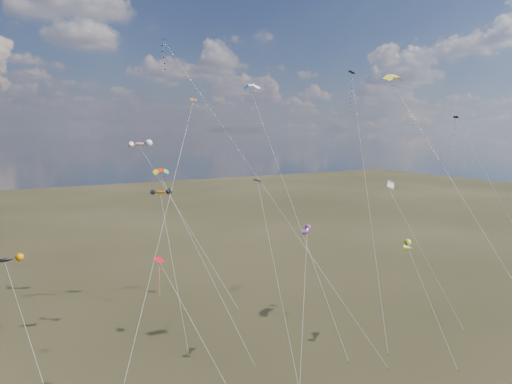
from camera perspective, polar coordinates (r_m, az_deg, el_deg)
diamond_black_high at (r=70.19m, az=12.04°, el=10.72°), size 8.77×17.71×35.24m
diamond_navy_tall at (r=64.48m, az=-9.29°, el=13.73°), size 15.79×29.27×39.08m
diamond_black_mid at (r=54.11m, az=1.34°, el=-4.32°), size 3.72×14.62×20.41m
diamond_red_low at (r=46.63m, az=-11.45°, el=-11.18°), size 5.43×10.67×13.98m
diamond_navy_right at (r=70.11m, az=24.11°, el=4.90°), size 8.49×13.80×28.40m
diamond_orange_center at (r=48.78m, az=-10.76°, el=-0.68°), size 17.03×21.16×30.29m
parafoil_yellow at (r=57.17m, az=16.97°, el=13.57°), size 5.05×23.66×33.37m
parafoil_blue_white at (r=70.18m, az=-0.50°, el=13.04°), size 2.72×24.98×33.73m
parafoil_striped at (r=65.43m, az=16.55°, el=1.16°), size 7.05×10.49×20.09m
parafoil_tricolor at (r=58.97m, az=-11.71°, el=2.53°), size 6.72×15.15×21.93m
novelty_black_orange at (r=55.45m, az=-28.90°, el=-7.49°), size 4.59×9.32×13.29m
novelty_orange_black at (r=61.73m, az=-11.87°, el=-0.08°), size 2.74×11.80×18.78m
novelty_white_purple at (r=51.89m, az=6.41°, el=-4.84°), size 7.51×8.97×15.67m
novelty_redwhite_stripe at (r=74.58m, az=-14.33°, el=5.78°), size 11.74×15.84×24.95m
novelty_blue_yellow at (r=59.59m, az=18.45°, el=-6.37°), size 2.28×9.56×12.87m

